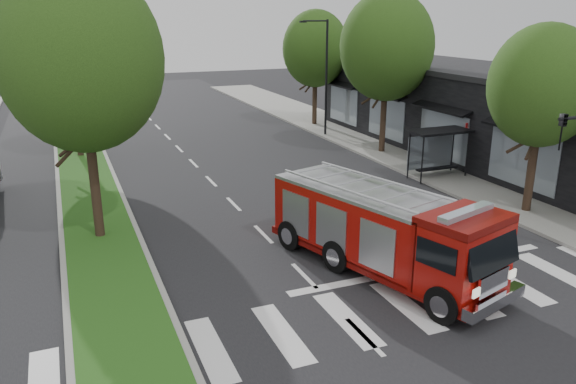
# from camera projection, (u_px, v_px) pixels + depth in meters

# --- Properties ---
(ground) EXTENTS (140.00, 140.00, 0.00)m
(ground) POSITION_uv_depth(u_px,v_px,m) (304.00, 276.00, 18.66)
(ground) COLOR black
(ground) RESTS_ON ground
(sidewalk_right) EXTENTS (5.00, 80.00, 0.15)m
(sidewalk_right) POSITION_uv_depth(u_px,v_px,m) (433.00, 166.00, 31.98)
(sidewalk_right) COLOR gray
(sidewalk_right) RESTS_ON ground
(median) EXTENTS (3.00, 50.00, 0.15)m
(median) POSITION_uv_depth(u_px,v_px,m) (83.00, 164.00, 32.33)
(median) COLOR gray
(median) RESTS_ON ground
(storefront_row) EXTENTS (8.00, 30.00, 5.00)m
(storefront_row) POSITION_uv_depth(u_px,v_px,m) (500.00, 118.00, 32.88)
(storefront_row) COLOR black
(storefront_row) RESTS_ON ground
(bus_shelter) EXTENTS (3.20, 1.60, 2.61)m
(bus_shelter) POSITION_uv_depth(u_px,v_px,m) (437.00, 140.00, 29.28)
(bus_shelter) COLOR black
(bus_shelter) RESTS_ON ground
(tree_right_near) EXTENTS (4.40, 4.40, 8.05)m
(tree_right_near) POSITION_uv_depth(u_px,v_px,m) (543.00, 86.00, 22.92)
(tree_right_near) COLOR black
(tree_right_near) RESTS_ON ground
(tree_right_mid) EXTENTS (5.60, 5.60, 9.72)m
(tree_right_mid) POSITION_uv_depth(u_px,v_px,m) (387.00, 47.00, 33.21)
(tree_right_mid) COLOR black
(tree_right_mid) RESTS_ON ground
(tree_right_far) EXTENTS (5.00, 5.00, 8.73)m
(tree_right_far) POSITION_uv_depth(u_px,v_px,m) (315.00, 49.00, 42.22)
(tree_right_far) COLOR black
(tree_right_far) RESTS_ON ground
(tree_median_near) EXTENTS (5.80, 5.80, 10.16)m
(tree_median_near) POSITION_uv_depth(u_px,v_px,m) (81.00, 59.00, 19.72)
(tree_median_near) COLOR black
(tree_median_near) RESTS_ON ground
(tree_median_far) EXTENTS (5.60, 5.60, 9.72)m
(tree_median_far) POSITION_uv_depth(u_px,v_px,m) (69.00, 48.00, 32.16)
(tree_median_far) COLOR black
(tree_median_far) RESTS_ON ground
(streetlight_right_far) EXTENTS (2.11, 0.20, 8.00)m
(streetlight_right_far) POSITION_uv_depth(u_px,v_px,m) (324.00, 73.00, 38.69)
(streetlight_right_far) COLOR black
(streetlight_right_far) RESTS_ON ground
(fire_engine) EXTENTS (5.03, 9.14, 3.04)m
(fire_engine) POSITION_uv_depth(u_px,v_px,m) (382.00, 230.00, 18.62)
(fire_engine) COLOR #600805
(fire_engine) RESTS_ON ground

